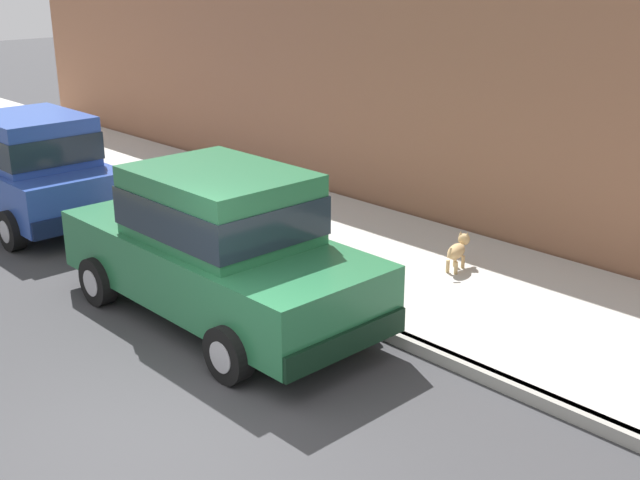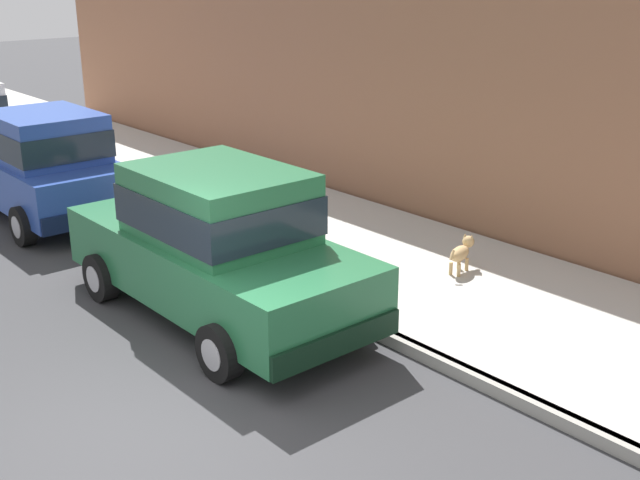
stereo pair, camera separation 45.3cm
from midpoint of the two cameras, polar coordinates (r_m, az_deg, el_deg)
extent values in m
plane|color=#38383A|center=(7.86, -11.14, -13.75)|extent=(80.00, 80.00, 0.00)
cube|color=gray|center=(9.55, 5.74, -6.68)|extent=(0.16, 64.00, 0.14)
cube|color=#B7B5AD|center=(10.82, 12.36, -3.82)|extent=(3.60, 64.00, 0.14)
cube|color=#23663D|center=(9.94, -6.12, -1.66)|extent=(1.82, 4.51, 0.76)
cube|color=#23663D|center=(9.61, -5.95, 2.63)|extent=(1.59, 2.11, 0.84)
cube|color=#19232D|center=(9.62, -5.94, 2.27)|extent=(1.63, 2.15, 0.46)
cube|color=black|center=(11.80, -12.18, 0.19)|extent=(1.76, 0.21, 0.28)
cube|color=black|center=(8.46, 2.52, -7.25)|extent=(1.76, 0.21, 0.28)
cylinder|color=black|center=(10.80, -14.23, -2.60)|extent=(0.22, 0.64, 0.64)
cylinder|color=#9E9EA3|center=(10.80, -14.23, -2.60)|extent=(0.24, 0.35, 0.35)
cylinder|color=black|center=(11.63, -6.33, -0.51)|extent=(0.22, 0.64, 0.64)
cylinder|color=#9E9EA3|center=(11.63, -6.33, -0.51)|extent=(0.24, 0.35, 0.35)
cylinder|color=black|center=(8.58, -5.66, -7.98)|extent=(0.22, 0.64, 0.64)
cylinder|color=#9E9EA3|center=(8.58, -5.66, -7.98)|extent=(0.24, 0.35, 0.35)
cylinder|color=black|center=(9.61, 3.18, -4.80)|extent=(0.22, 0.64, 0.64)
cylinder|color=#9E9EA3|center=(9.61, 3.18, -4.80)|extent=(0.24, 0.35, 0.35)
cube|color=#EAEACC|center=(11.48, -14.80, 1.30)|extent=(0.28, 0.08, 0.14)
cube|color=#EAEACC|center=(11.98, -10.03, 2.39)|extent=(0.28, 0.08, 0.14)
cube|color=#28479E|center=(14.47, -18.21, 4.17)|extent=(1.75, 3.72, 0.76)
cube|color=#28479E|center=(14.07, -18.14, 7.04)|extent=(1.53, 1.91, 0.80)
cube|color=#19232D|center=(14.08, -18.12, 6.81)|extent=(1.57, 1.95, 0.44)
cube|color=#0E1837|center=(16.16, -20.61, 4.54)|extent=(1.69, 0.22, 0.28)
cube|color=#0E1837|center=(12.93, -15.00, 1.65)|extent=(1.69, 0.22, 0.28)
cylinder|color=black|center=(15.90, -16.84, 4.21)|extent=(0.23, 0.64, 0.64)
cylinder|color=#9E9EA3|center=(15.90, -16.84, 4.21)|extent=(0.24, 0.35, 0.35)
cylinder|color=black|center=(13.24, -19.52, 0.95)|extent=(0.23, 0.64, 0.64)
cylinder|color=#9E9EA3|center=(13.24, -19.52, 0.95)|extent=(0.24, 0.35, 0.35)
cylinder|color=black|center=(13.90, -12.95, 2.42)|extent=(0.23, 0.64, 0.64)
cylinder|color=#9E9EA3|center=(13.90, -12.95, 2.42)|extent=(0.24, 0.35, 0.35)
cube|color=#EAEACC|center=(16.29, -19.04, 6.12)|extent=(0.28, 0.08, 0.14)
cylinder|color=black|center=(18.04, -20.09, 5.59)|extent=(0.24, 0.65, 0.64)
cylinder|color=#9E9EA3|center=(18.04, -20.09, 5.59)|extent=(0.25, 0.36, 0.35)
ellipsoid|color=tan|center=(11.22, 11.08, -0.97)|extent=(0.48, 0.32, 0.20)
cylinder|color=tan|center=(11.42, 11.01, -1.61)|extent=(0.05, 0.05, 0.18)
cylinder|color=tan|center=(11.38, 11.56, -1.72)|extent=(0.05, 0.05, 0.18)
cylinder|color=tan|center=(11.19, 10.47, -2.03)|extent=(0.05, 0.05, 0.18)
cylinder|color=tan|center=(11.15, 11.04, -2.15)|extent=(0.05, 0.05, 0.18)
sphere|color=tan|center=(11.44, 11.66, -0.12)|extent=(0.17, 0.17, 0.17)
ellipsoid|color=brown|center=(11.53, 11.82, -0.09)|extent=(0.13, 0.10, 0.06)
cone|color=tan|center=(11.43, 11.44, 0.31)|extent=(0.06, 0.06, 0.07)
cone|color=tan|center=(11.39, 11.91, 0.22)|extent=(0.06, 0.06, 0.07)
cylinder|color=tan|center=(10.97, 10.59, -1.07)|extent=(0.12, 0.07, 0.13)
cube|color=#8C5B42|center=(15.46, 0.96, 11.46)|extent=(0.50, 20.00, 4.26)
camera|label=1|loc=(0.23, -88.73, 0.44)|focal=44.82mm
camera|label=2|loc=(0.23, 91.27, -0.44)|focal=44.82mm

